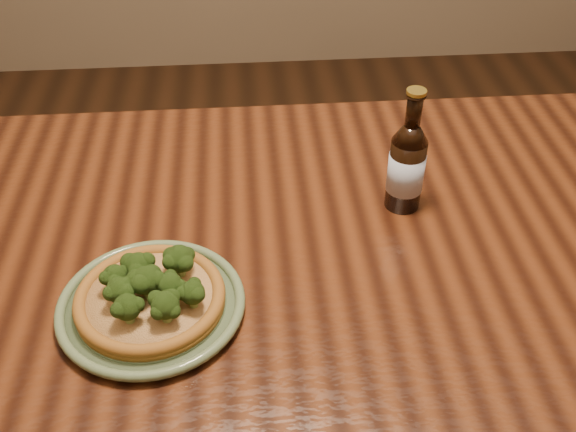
{
  "coord_description": "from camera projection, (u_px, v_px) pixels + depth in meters",
  "views": [
    {
      "loc": [
        -0.24,
        -0.61,
        1.42
      ],
      "look_at": [
        -0.18,
        0.12,
        0.82
      ],
      "focal_mm": 42.0,
      "sensor_mm": 36.0,
      "label": 1
    }
  ],
  "objects": [
    {
      "name": "table",
      "position": [
        406.0,
        299.0,
        1.05
      ],
      "size": [
        1.6,
        0.9,
        0.75
      ],
      "color": "#49220F",
      "rests_on": "ground"
    },
    {
      "name": "plate",
      "position": [
        151.0,
        305.0,
        0.9
      ],
      "size": [
        0.25,
        0.25,
        0.02
      ],
      "rotation": [
        0.0,
        0.0,
        0.34
      ],
      "color": "#5E744F",
      "rests_on": "table"
    },
    {
      "name": "pizza",
      "position": [
        150.0,
        295.0,
        0.88
      ],
      "size": [
        0.2,
        0.2,
        0.06
      ],
      "rotation": [
        0.0,
        0.0,
        -0.39
      ],
      "color": "#935E21",
      "rests_on": "plate"
    },
    {
      "name": "beer_bottle",
      "position": [
        407.0,
        165.0,
        1.03
      ],
      "size": [
        0.06,
        0.06,
        0.21
      ],
      "rotation": [
        0.0,
        0.0,
        -0.19
      ],
      "color": "black",
      "rests_on": "table"
    }
  ]
}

